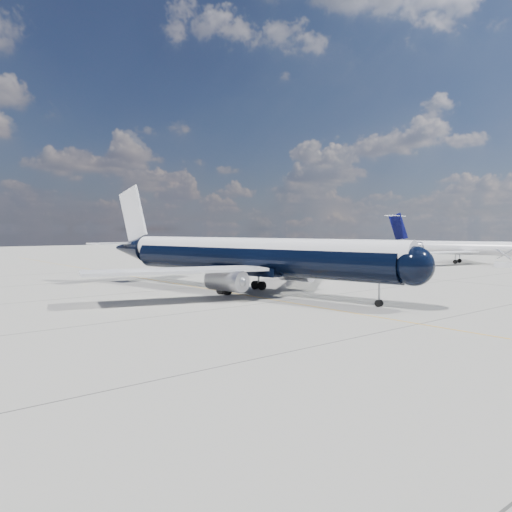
{
  "coord_description": "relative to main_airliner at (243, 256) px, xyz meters",
  "views": [
    {
      "loc": [
        -32.19,
        -25.35,
        6.94
      ],
      "look_at": [
        2.35,
        16.72,
        4.0
      ],
      "focal_mm": 35.0,
      "sensor_mm": 36.0,
      "label": 1
    }
  ],
  "objects": [
    {
      "name": "ground",
      "position": [
        -1.34,
        12.22,
        -3.98
      ],
      "size": [
        320.0,
        320.0,
        0.0
      ],
      "primitive_type": "plane",
      "color": "gray",
      "rests_on": "ground"
    },
    {
      "name": "taxiway_centerline",
      "position": [
        -1.34,
        7.22,
        -3.98
      ],
      "size": [
        0.16,
        160.0,
        0.01
      ],
      "primitive_type": "cube",
      "color": "#E69E0C",
      "rests_on": "ground"
    },
    {
      "name": "main_airliner",
      "position": [
        0.0,
        0.0,
        0.0
      ],
      "size": [
        35.85,
        44.15,
        12.83
      ],
      "rotation": [
        0.0,
        0.0,
        0.19
      ],
      "color": "black",
      "rests_on": "ground"
    },
    {
      "name": "regional_jet",
      "position": [
        61.79,
        9.87,
        -0.67
      ],
      "size": [
        25.75,
        30.27,
        10.48
      ],
      "rotation": [
        0.0,
        0.0,
        0.3
      ],
      "color": "white",
      "rests_on": "ground"
    },
    {
      "name": "boarding_stair",
      "position": [
        58.46,
        -2.22,
        -3.33
      ],
      "size": [
        3.2,
        3.69,
        3.54
      ],
      "rotation": [
        0.0,
        0.0,
        0.22
      ],
      "color": "white",
      "rests_on": "ground"
    }
  ]
}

